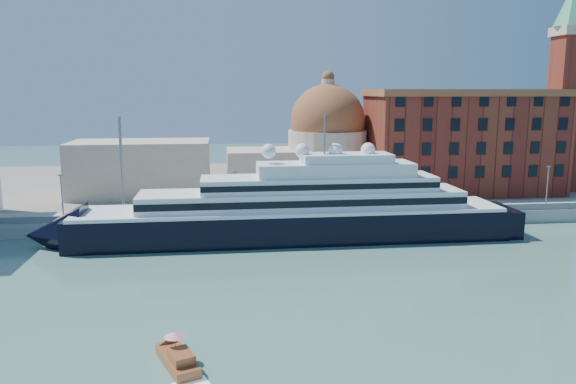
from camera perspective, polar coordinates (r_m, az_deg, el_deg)
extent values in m
plane|color=#3C695F|center=(73.07, -4.47, -9.72)|extent=(400.00, 400.00, 0.00)
cube|color=gray|center=(105.36, -5.36, -2.78)|extent=(180.00, 10.00, 2.50)
cube|color=slate|center=(145.64, -5.87, 0.74)|extent=(260.00, 72.00, 2.00)
cube|color=slate|center=(100.57, -5.29, -2.32)|extent=(180.00, 0.10, 1.20)
cube|color=black|center=(95.19, 0.31, -3.65)|extent=(72.80, 11.20, 6.07)
cone|color=black|center=(98.03, -22.52, -4.04)|extent=(9.33, 11.20, 11.20)
cube|color=black|center=(106.14, 20.22, -2.94)|extent=(5.60, 10.27, 5.60)
cube|color=white|center=(94.46, 0.31, -1.72)|extent=(70.93, 11.39, 0.56)
cube|color=white|center=(94.38, 1.44, -0.70)|extent=(54.13, 9.33, 2.80)
cube|color=black|center=(89.86, 1.88, -1.26)|extent=(54.13, 0.15, 1.12)
cube|color=white|center=(94.37, 3.12, 0.90)|extent=(39.20, 8.40, 2.43)
cube|color=white|center=(94.56, 4.81, 2.33)|extent=(26.13, 7.47, 2.24)
cube|color=white|center=(94.72, 5.93, 3.46)|extent=(14.93, 6.53, 1.49)
cylinder|color=slate|center=(93.57, 3.74, 5.83)|extent=(0.28, 0.28, 6.53)
sphere|color=white|center=(92.52, -1.98, 4.17)|extent=(2.43, 2.43, 2.43)
sphere|color=white|center=(93.18, 1.46, 4.21)|extent=(2.43, 2.43, 2.43)
sphere|color=white|center=(94.18, 4.84, 4.24)|extent=(2.43, 2.43, 2.43)
sphere|color=white|center=(95.49, 8.14, 4.26)|extent=(2.43, 2.43, 2.43)
cube|color=brown|center=(54.75, -11.14, -16.55)|extent=(4.62, 7.22, 1.14)
cube|color=brown|center=(53.34, -10.79, -16.13)|extent=(2.74, 3.32, 0.91)
cylinder|color=slate|center=(54.62, -11.38, -14.96)|extent=(0.07, 0.07, 1.83)
cone|color=red|center=(54.19, -11.42, -13.97)|extent=(2.06, 2.06, 0.46)
cube|color=maroon|center=(133.08, 17.35, 4.64)|extent=(42.00, 18.00, 22.00)
cube|color=brown|center=(132.54, 17.61, 9.60)|extent=(43.00, 19.00, 1.50)
cube|color=maroon|center=(144.25, 26.27, 7.05)|extent=(6.00, 6.00, 35.00)
cube|color=beige|center=(144.75, 26.86, 14.36)|extent=(7.00, 7.00, 2.00)
cone|color=#469A71|center=(145.41, 27.06, 16.71)|extent=(8.40, 8.40, 10.00)
cylinder|color=beige|center=(130.04, 3.99, 3.19)|extent=(18.00, 18.00, 14.00)
sphere|color=brown|center=(129.24, 4.04, 7.15)|extent=(17.00, 17.00, 17.00)
cylinder|color=beige|center=(129.07, 4.08, 10.70)|extent=(3.00, 3.00, 3.00)
cube|color=beige|center=(126.38, -2.09, 2.09)|extent=(18.00, 14.00, 10.00)
cube|color=beige|center=(128.89, -14.68, 2.37)|extent=(30.00, 16.00, 12.00)
cylinder|color=slate|center=(104.88, -21.96, -0.62)|extent=(0.24, 0.24, 8.00)
cube|color=slate|center=(104.23, -22.11, 1.60)|extent=(0.80, 0.30, 0.25)
cylinder|color=slate|center=(101.36, -5.35, -0.26)|extent=(0.24, 0.24, 8.00)
cube|color=slate|center=(100.70, -5.39, 2.03)|extent=(0.80, 0.30, 0.25)
cylinder|color=slate|center=(106.53, 10.99, 0.10)|extent=(0.24, 0.24, 8.00)
cube|color=slate|center=(105.90, 11.07, 2.29)|extent=(0.80, 0.30, 0.25)
cylinder|color=slate|center=(119.26, 24.83, 0.41)|extent=(0.24, 0.24, 8.00)
cube|color=slate|center=(118.70, 24.98, 2.36)|extent=(0.80, 0.30, 0.25)
cylinder|color=slate|center=(103.93, -16.53, 2.41)|extent=(0.50, 0.50, 18.00)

